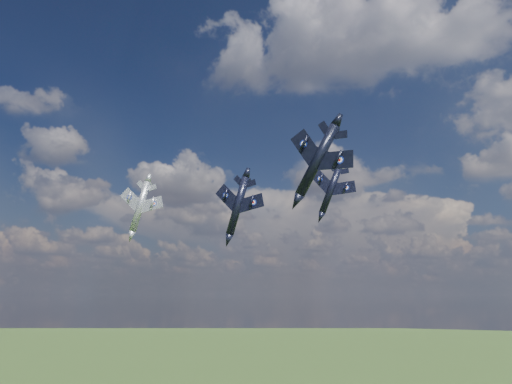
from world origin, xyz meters
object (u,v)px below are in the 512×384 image
at_px(jet_high_navy, 331,189).
at_px(jet_right_navy, 317,160).
at_px(jet_left_silver, 140,206).
at_px(jet_lead_navy, 238,206).

bearing_deg(jet_high_navy, jet_right_navy, -86.35).
bearing_deg(jet_high_navy, jet_left_silver, -144.09).
height_order(jet_high_navy, jet_left_silver, jet_high_navy).
xyz_separation_m(jet_lead_navy, jet_left_silver, (-19.86, 0.64, 1.24)).
distance_m(jet_lead_navy, jet_left_silver, 19.91).
bearing_deg(jet_left_silver, jet_right_navy, -27.30).
bearing_deg(jet_left_silver, jet_lead_navy, -9.42).
relative_size(jet_right_navy, jet_high_navy, 0.95).
bearing_deg(jet_right_navy, jet_lead_navy, 147.92).
distance_m(jet_right_navy, jet_high_navy, 41.29).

